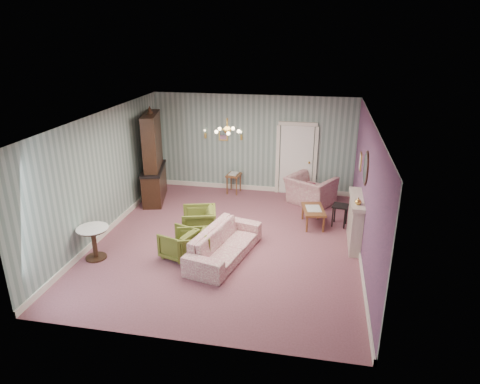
% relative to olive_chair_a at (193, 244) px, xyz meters
% --- Properties ---
extents(floor, '(7.00, 7.00, 0.00)m').
position_rel_olive_chair_a_xyz_m(floor, '(0.57, 0.93, -0.35)').
color(floor, '#844C59').
rests_on(floor, ground).
extents(ceiling, '(7.00, 7.00, 0.00)m').
position_rel_olive_chair_a_xyz_m(ceiling, '(0.57, 0.93, 2.55)').
color(ceiling, white).
rests_on(ceiling, ground).
extents(wall_back, '(6.00, 0.00, 6.00)m').
position_rel_olive_chair_a_xyz_m(wall_back, '(0.57, 4.43, 1.10)').
color(wall_back, slate).
rests_on(wall_back, ground).
extents(wall_front, '(6.00, 0.00, 6.00)m').
position_rel_olive_chair_a_xyz_m(wall_front, '(0.57, -2.57, 1.10)').
color(wall_front, slate).
rests_on(wall_front, ground).
extents(wall_left, '(0.00, 7.00, 7.00)m').
position_rel_olive_chair_a_xyz_m(wall_left, '(-2.43, 0.93, 1.10)').
color(wall_left, slate).
rests_on(wall_left, ground).
extents(wall_right, '(0.00, 7.00, 7.00)m').
position_rel_olive_chair_a_xyz_m(wall_right, '(3.57, 0.93, 1.10)').
color(wall_right, slate).
rests_on(wall_right, ground).
extents(wall_right_floral, '(0.00, 7.00, 7.00)m').
position_rel_olive_chair_a_xyz_m(wall_right_floral, '(3.55, 0.93, 1.10)').
color(wall_right_floral, '#A8547F').
rests_on(wall_right_floral, ground).
extents(door, '(1.12, 0.12, 2.16)m').
position_rel_olive_chair_a_xyz_m(door, '(1.87, 4.39, 0.73)').
color(door, white).
rests_on(door, floor).
extents(olive_chair_a, '(0.82, 0.85, 0.70)m').
position_rel_olive_chair_a_xyz_m(olive_chair_a, '(0.00, 0.00, 0.00)').
color(olive_chair_a, '#5A6021').
rests_on(olive_chair_a, floor).
extents(olive_chair_b, '(0.81, 0.83, 0.69)m').
position_rel_olive_chair_a_xyz_m(olive_chair_b, '(-0.33, 0.03, -0.01)').
color(olive_chair_b, '#5A6021').
rests_on(olive_chair_b, floor).
extents(olive_chair_c, '(0.90, 0.94, 0.80)m').
position_rel_olive_chair_a_xyz_m(olive_chair_c, '(-0.17, 1.05, 0.05)').
color(olive_chair_c, '#5A6021').
rests_on(olive_chair_c, floor).
extents(sofa_chintz, '(1.14, 2.31, 0.87)m').
position_rel_olive_chair_a_xyz_m(sofa_chintz, '(0.65, 0.20, 0.08)').
color(sofa_chintz, '#953C54').
rests_on(sofa_chintz, floor).
extents(wingback_chair, '(1.44, 1.30, 1.05)m').
position_rel_olive_chair_a_xyz_m(wingback_chair, '(2.34, 3.67, 0.18)').
color(wingback_chair, '#953C54').
rests_on(wingback_chair, floor).
extents(dresser, '(0.92, 1.68, 2.66)m').
position_rel_olive_chair_a_xyz_m(dresser, '(-2.08, 3.10, 0.98)').
color(dresser, black).
rests_on(dresser, floor).
extents(fireplace, '(0.30, 1.40, 1.16)m').
position_rel_olive_chair_a_xyz_m(fireplace, '(3.43, 1.33, 0.23)').
color(fireplace, beige).
rests_on(fireplace, floor).
extents(mantel_vase, '(0.15, 0.15, 0.15)m').
position_rel_olive_chair_a_xyz_m(mantel_vase, '(3.41, 0.93, 0.88)').
color(mantel_vase, gold).
rests_on(mantel_vase, fireplace).
extents(oval_mirror, '(0.04, 0.76, 0.84)m').
position_rel_olive_chair_a_xyz_m(oval_mirror, '(3.53, 1.33, 1.50)').
color(oval_mirror, white).
rests_on(oval_mirror, wall_right).
extents(framed_print, '(0.04, 0.34, 0.42)m').
position_rel_olive_chair_a_xyz_m(framed_print, '(3.54, 2.68, 1.25)').
color(framed_print, gold).
rests_on(framed_print, wall_right).
extents(coffee_table, '(0.66, 0.99, 0.47)m').
position_rel_olive_chair_a_xyz_m(coffee_table, '(2.47, 2.18, -0.12)').
color(coffee_table, brown).
rests_on(coffee_table, floor).
extents(side_table_black, '(0.44, 0.44, 0.56)m').
position_rel_olive_chair_a_xyz_m(side_table_black, '(3.13, 2.30, -0.07)').
color(side_table_black, black).
rests_on(side_table_black, floor).
extents(pedestal_table, '(0.78, 0.78, 0.73)m').
position_rel_olive_chair_a_xyz_m(pedestal_table, '(-2.08, -0.39, 0.02)').
color(pedestal_table, black).
rests_on(pedestal_table, floor).
extents(nesting_table, '(0.44, 0.53, 0.64)m').
position_rel_olive_chair_a_xyz_m(nesting_table, '(0.04, 4.08, -0.03)').
color(nesting_table, brown).
rests_on(nesting_table, floor).
extents(gilt_mirror_back, '(0.28, 0.06, 0.36)m').
position_rel_olive_chair_a_xyz_m(gilt_mirror_back, '(-0.33, 4.39, 1.35)').
color(gilt_mirror_back, gold).
rests_on(gilt_mirror_back, wall_back).
extents(sconce_left, '(0.16, 0.12, 0.30)m').
position_rel_olive_chair_a_xyz_m(sconce_left, '(-0.88, 4.37, 1.35)').
color(sconce_left, gold).
rests_on(sconce_left, wall_back).
extents(sconce_right, '(0.16, 0.12, 0.30)m').
position_rel_olive_chair_a_xyz_m(sconce_right, '(0.22, 4.37, 1.35)').
color(sconce_right, gold).
rests_on(sconce_right, wall_back).
extents(chandelier, '(0.56, 0.56, 0.36)m').
position_rel_olive_chair_a_xyz_m(chandelier, '(0.57, 0.93, 2.28)').
color(chandelier, gold).
rests_on(chandelier, ceiling).
extents(burgundy_cushion, '(0.41, 0.28, 0.39)m').
position_rel_olive_chair_a_xyz_m(burgundy_cushion, '(2.29, 3.52, 0.13)').
color(burgundy_cushion, maroon).
rests_on(burgundy_cushion, wingback_chair).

